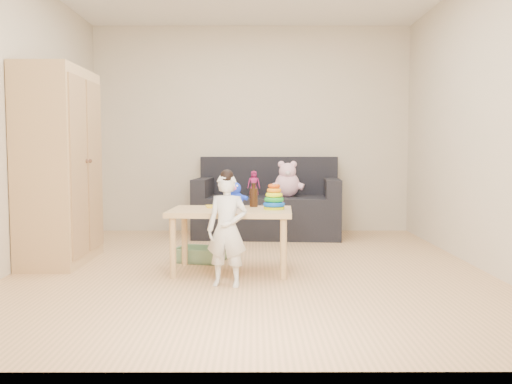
{
  "coord_description": "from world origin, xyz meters",
  "views": [
    {
      "loc": [
        0.04,
        -4.69,
        1.02
      ],
      "look_at": [
        0.05,
        0.25,
        0.65
      ],
      "focal_mm": 38.0,
      "sensor_mm": 36.0,
      "label": 1
    }
  ],
  "objects_px": {
    "toddler": "(227,231)",
    "sofa": "(267,216)",
    "wardrobe": "(59,166)",
    "play_table": "(231,241)"
  },
  "relations": [
    {
      "from": "toddler",
      "to": "sofa",
      "type": "bearing_deg",
      "value": 94.03
    },
    {
      "from": "sofa",
      "to": "toddler",
      "type": "bearing_deg",
      "value": -94.01
    },
    {
      "from": "wardrobe",
      "to": "toddler",
      "type": "distance_m",
      "value": 1.87
    },
    {
      "from": "wardrobe",
      "to": "sofa",
      "type": "relative_size",
      "value": 1.03
    },
    {
      "from": "play_table",
      "to": "toddler",
      "type": "xyz_separation_m",
      "value": [
        -0.01,
        -0.48,
        0.15
      ]
    },
    {
      "from": "wardrobe",
      "to": "play_table",
      "type": "xyz_separation_m",
      "value": [
        1.58,
        -0.41,
        -0.62
      ]
    },
    {
      "from": "play_table",
      "to": "toddler",
      "type": "relative_size",
      "value": 1.21
    },
    {
      "from": "sofa",
      "to": "toddler",
      "type": "height_order",
      "value": "toddler"
    },
    {
      "from": "wardrobe",
      "to": "sofa",
      "type": "xyz_separation_m",
      "value": [
        1.93,
        1.54,
        -0.64
      ]
    },
    {
      "from": "play_table",
      "to": "toddler",
      "type": "height_order",
      "value": "toddler"
    }
  ]
}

